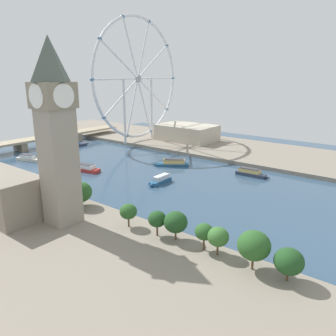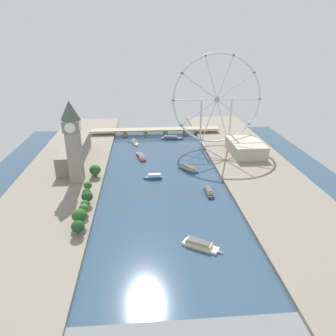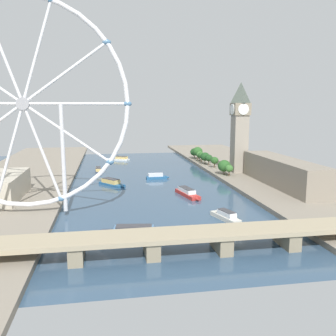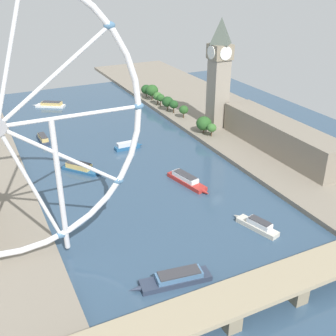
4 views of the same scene
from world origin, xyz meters
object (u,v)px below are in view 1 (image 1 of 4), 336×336
(tour_boat_3, at_px, (173,163))
(tour_boat_5, at_px, (71,145))
(tour_boat_1, at_px, (160,180))
(tour_boat_2, at_px, (82,168))
(tour_boat_6, at_px, (251,173))
(river_bridge, at_px, (35,140))
(ferris_wheel, at_px, (138,79))
(clock_tower, at_px, (56,131))
(tour_boat_0, at_px, (29,158))
(riverside_hall, at_px, (187,133))

(tour_boat_3, xyz_separation_m, tour_boat_5, (-7.55, 120.08, -0.20))
(tour_boat_3, bearing_deg, tour_boat_1, 78.40)
(tour_boat_2, distance_m, tour_boat_6, 124.14)
(river_bridge, height_order, tour_boat_1, river_bridge)
(ferris_wheel, bearing_deg, tour_boat_6, -104.31)
(clock_tower, bearing_deg, tour_boat_3, 12.25)
(clock_tower, bearing_deg, river_bridge, 62.80)
(tour_boat_2, height_order, tour_boat_5, tour_boat_2)
(river_bridge, relative_size, tour_boat_3, 7.57)
(tour_boat_5, bearing_deg, tour_boat_0, -154.40)
(tour_boat_1, bearing_deg, tour_boat_6, 140.67)
(clock_tower, xyz_separation_m, tour_boat_0, (56.19, 128.61, -43.69))
(tour_boat_1, distance_m, tour_boat_5, 143.77)
(clock_tower, xyz_separation_m, ferris_wheel, (166.14, 105.89, 18.52))
(tour_boat_0, xyz_separation_m, tour_boat_5, (54.58, 17.15, -0.10))
(tour_boat_1, bearing_deg, clock_tower, 2.84)
(tour_boat_2, height_order, tour_boat_3, tour_boat_2)
(river_bridge, distance_m, tour_boat_5, 34.53)
(tour_boat_0, bearing_deg, tour_boat_2, -7.93)
(river_bridge, bearing_deg, ferris_wheel, -39.90)
(riverside_hall, height_order, tour_boat_2, riverside_hall)
(tour_boat_1, distance_m, tour_boat_6, 65.83)
(riverside_hall, height_order, tour_boat_3, riverside_hall)
(river_bridge, relative_size, tour_boat_2, 5.67)
(tour_boat_2, bearing_deg, ferris_wheel, -83.14)
(ferris_wheel, relative_size, tour_boat_5, 3.38)
(tour_boat_1, distance_m, tour_boat_2, 66.41)
(ferris_wheel, relative_size, tour_boat_3, 4.63)
(ferris_wheel, distance_m, tour_boat_3, 112.15)
(river_bridge, bearing_deg, tour_boat_0, -126.73)
(tour_boat_2, bearing_deg, riverside_hall, -103.53)
(ferris_wheel, height_order, tour_boat_5, ferris_wheel)
(clock_tower, bearing_deg, tour_boat_1, 4.15)
(tour_boat_0, relative_size, tour_boat_1, 1.26)
(riverside_hall, xyz_separation_m, tour_boat_3, (-79.41, -42.16, -8.65))
(riverside_hall, height_order, tour_boat_6, riverside_hall)
(tour_boat_0, bearing_deg, clock_tower, -40.11)
(clock_tower, xyz_separation_m, tour_boat_2, (64.92, 70.72, -43.63))
(river_bridge, height_order, tour_boat_5, river_bridge)
(riverside_hall, bearing_deg, tour_boat_6, -123.31)
(ferris_wheel, height_order, river_bridge, ferris_wheel)
(ferris_wheel, distance_m, river_bridge, 116.87)
(tour_boat_5, height_order, tour_boat_6, tour_boat_6)
(tour_boat_1, xyz_separation_m, tour_boat_2, (-13.44, 65.04, 0.00))
(river_bridge, xyz_separation_m, tour_boat_6, (42.25, -206.08, -4.77))
(tour_boat_0, bearing_deg, tour_boat_6, 7.85)
(tour_boat_3, relative_size, tour_boat_6, 1.04)
(river_bridge, bearing_deg, tour_boat_3, -78.23)
(ferris_wheel, bearing_deg, tour_boat_5, 144.24)
(ferris_wheel, bearing_deg, riverside_hall, -50.30)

